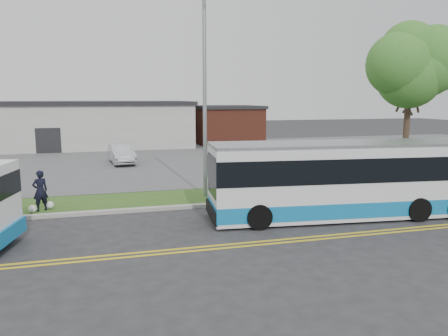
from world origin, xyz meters
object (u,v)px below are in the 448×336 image
object	(u,v)px
pedestrian	(40,191)
tree_east	(410,68)
streetlight_near	(205,85)
transit_bus	(345,179)
parked_car_a	(122,154)

from	to	relation	value
pedestrian	tree_east	bearing A→B (deg)	156.29
pedestrian	streetlight_near	bearing A→B (deg)	159.48
transit_bus	parked_car_a	xyz separation A→B (m)	(-7.94, 16.21, -0.72)
tree_east	pedestrian	xyz separation A→B (m)	(-18.07, -1.10, -5.27)
streetlight_near	pedestrian	size ratio (longest dim) A/B	5.68
transit_bus	pedestrian	size ratio (longest dim) A/B	6.49
streetlight_near	transit_bus	distance (m)	7.44
transit_bus	streetlight_near	bearing A→B (deg)	140.92
tree_east	parked_car_a	size ratio (longest dim) A/B	2.02
pedestrian	parked_car_a	world-z (taller)	pedestrian
streetlight_near	pedestrian	bearing A→B (deg)	-173.33
streetlight_near	parked_car_a	size ratio (longest dim) A/B	2.30
tree_east	parked_car_a	distance (m)	19.13
streetlight_near	transit_bus	world-z (taller)	streetlight_near
streetlight_near	transit_bus	xyz separation A→B (m)	(4.57, -4.53, -3.74)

